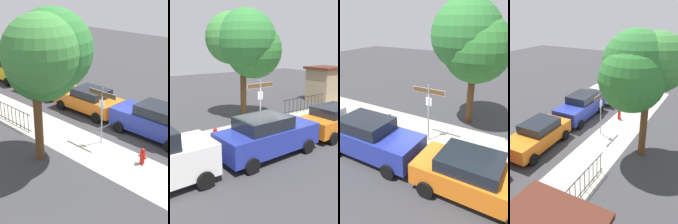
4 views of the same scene
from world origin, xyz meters
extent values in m
plane|color=#38383A|center=(0.00, 0.00, 0.00)|extent=(60.00, 60.00, 0.00)
cube|color=#A9A598|center=(2.00, 1.30, 0.00)|extent=(24.00, 2.60, 0.00)
cylinder|color=#9EA0A5|center=(0.29, 0.40, 1.49)|extent=(0.07, 0.07, 2.98)
cube|color=brown|center=(0.29, 0.40, 2.66)|extent=(1.69, 0.02, 0.22)
cube|color=white|center=(0.29, 0.40, 2.66)|extent=(1.72, 0.02, 0.25)
cube|color=silver|center=(0.29, 0.42, 2.11)|extent=(0.32, 0.02, 0.42)
cylinder|color=brown|center=(1.31, 3.55, 1.66)|extent=(0.39, 0.39, 3.32)
sphere|color=#2F7830|center=(1.66, 2.86, 4.40)|extent=(3.47, 3.47, 3.47)
sphere|color=#3F8930|center=(1.26, 2.81, 5.03)|extent=(3.16, 3.16, 3.16)
sphere|color=#307A34|center=(1.06, 2.81, 5.04)|extent=(3.58, 3.58, 3.58)
sphere|color=#3C8439|center=(0.59, 3.78, 5.14)|extent=(3.15, 3.15, 3.15)
cylinder|color=black|center=(-4.60, -1.04, 0.32)|extent=(0.64, 0.22, 0.64)
cube|color=navy|center=(-1.20, -2.06, 0.80)|extent=(4.61, 1.90, 0.96)
cube|color=black|center=(-1.48, -2.06, 1.55)|extent=(2.22, 1.64, 0.54)
cylinder|color=black|center=(0.35, -1.12, 0.32)|extent=(0.64, 0.23, 0.64)
cylinder|color=black|center=(0.37, -2.95, 0.32)|extent=(0.64, 0.23, 0.64)
cylinder|color=black|center=(-2.77, -1.16, 0.32)|extent=(0.64, 0.23, 0.64)
cube|color=orange|center=(3.60, -2.07, 0.72)|extent=(4.46, 1.94, 0.79)
cube|color=black|center=(3.33, -2.08, 1.35)|extent=(2.16, 1.67, 0.47)
cylinder|color=black|center=(2.08, -1.18, 0.32)|extent=(0.64, 0.23, 0.64)
cylinder|color=black|center=(2.11, -3.03, 0.32)|extent=(0.64, 0.23, 0.64)
cylinder|color=red|center=(-2.38, 0.60, 0.31)|extent=(0.22, 0.22, 0.62)
sphere|color=red|center=(-2.38, 0.60, 0.68)|extent=(0.20, 0.20, 0.20)
cylinder|color=red|center=(-2.54, 0.60, 0.34)|extent=(0.10, 0.09, 0.09)
cylinder|color=red|center=(-2.22, 0.60, 0.34)|extent=(0.10, 0.09, 0.09)
camera|label=1|loc=(-9.13, 11.29, 7.82)|focal=50.50mm
camera|label=2|loc=(-7.73, -9.84, 4.67)|focal=39.87mm
camera|label=3|loc=(5.02, -8.05, 5.82)|focal=34.55mm
camera|label=4|loc=(12.85, 6.82, 7.69)|focal=38.48mm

